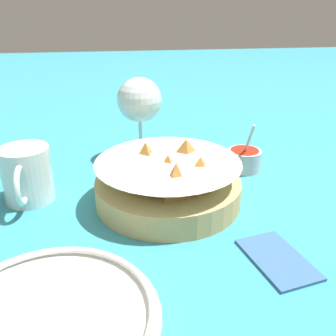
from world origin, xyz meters
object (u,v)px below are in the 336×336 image
(beer_mug, at_px, (27,177))
(side_plate, at_px, (46,318))
(sauce_cup, at_px, (244,159))
(wine_glass, at_px, (139,102))
(food_basket, at_px, (169,182))

(beer_mug, bearing_deg, side_plate, 13.23)
(sauce_cup, relative_size, beer_mug, 0.88)
(sauce_cup, bearing_deg, beer_mug, -80.58)
(wine_glass, relative_size, side_plate, 0.70)
(sauce_cup, xyz_separation_m, side_plate, (0.34, -0.32, -0.01))
(food_basket, bearing_deg, side_plate, -34.63)
(food_basket, bearing_deg, wine_glass, -171.72)
(side_plate, bearing_deg, sauce_cup, 136.10)
(beer_mug, distance_m, side_plate, 0.28)
(side_plate, bearing_deg, beer_mug, -166.77)
(sauce_cup, distance_m, wine_glass, 0.23)
(beer_mug, xyz_separation_m, side_plate, (0.27, 0.06, -0.03))
(wine_glass, xyz_separation_m, beer_mug, (0.16, -0.20, -0.07))
(sauce_cup, height_order, side_plate, sauce_cup)
(sauce_cup, height_order, beer_mug, sauce_cup)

